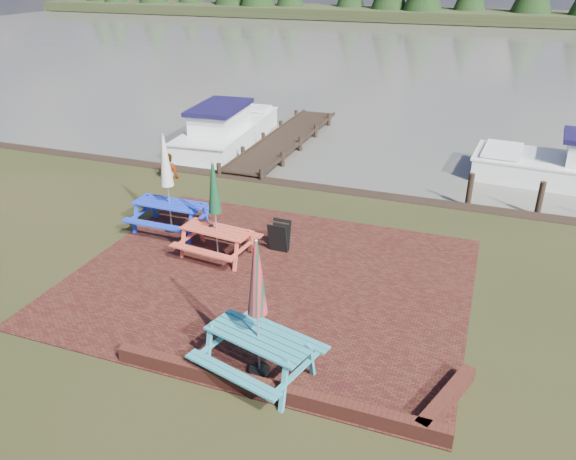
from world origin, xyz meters
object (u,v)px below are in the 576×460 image
Objects in this scene: jetty at (284,140)px; chalkboard at (279,236)px; picnic_table_blue at (169,199)px; person at (167,153)px; picnic_table_teal at (258,331)px; boat_jetty at (227,130)px; picnic_table_red at (216,225)px.

chalkboard is at bearing -70.07° from jetty.
picnic_table_blue is 1.52× the size of person.
picnic_table_teal is at bearing 113.05° from person.
boat_jetty reaches higher than chalkboard.
jetty is at bearing 107.14° from picnic_table_red.
picnic_table_blue is (-4.57, 4.62, 0.01)m from picnic_table_teal.
person reaches higher than boat_jetty.
picnic_table_blue reaches higher than picnic_table_teal.
picnic_table_teal reaches higher than jetty.
person is (-5.40, 3.59, 0.48)m from chalkboard.
person is at bearing 147.94° from chalkboard.
chalkboard is at bearing 36.88° from picnic_table_red.
boat_jetty is at bearing 106.75° from picnic_table_blue.
picnic_table_blue is at bearing 105.34° from person.
picnic_table_red is at bearing 115.98° from person.
picnic_table_teal reaches higher than picnic_table_red.
person is at bearing -112.76° from jetty.
picnic_table_blue reaches higher than picnic_table_red.
picnic_table_teal is at bearing -47.77° from picnic_table_red.
picnic_table_teal is 0.99× the size of picnic_table_blue.
jetty is (0.01, 8.75, -0.84)m from picnic_table_blue.
picnic_table_blue is at bearing 160.73° from picnic_table_red.
picnic_table_teal is 10.58m from person.
picnic_table_teal is 1.09× the size of picnic_table_red.
chalkboard is 6.51m from person.
chalkboard is (1.35, 0.80, -0.45)m from picnic_table_red.
picnic_table_blue reaches higher than person.
person is (-2.19, 3.51, -0.06)m from picnic_table_blue.
person reaches higher than jetty.
picnic_table_teal is 4.62m from picnic_table_red.
picnic_table_blue is 4.14m from person.
picnic_table_teal is 3.35× the size of chalkboard.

